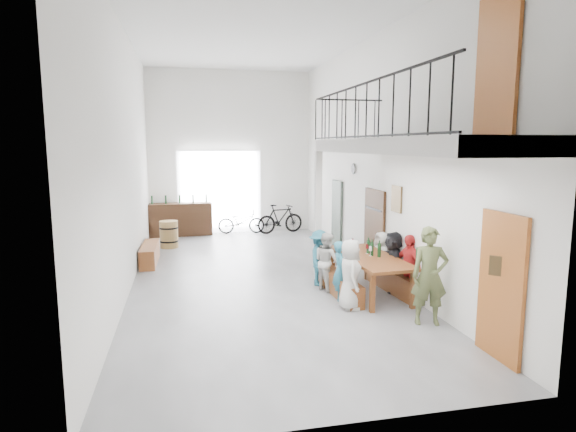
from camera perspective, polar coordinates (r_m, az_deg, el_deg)
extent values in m
plane|color=slate|center=(11.14, -3.63, -7.27)|extent=(12.00, 12.00, 0.00)
plane|color=white|center=(16.69, -6.83, 7.49)|extent=(5.50, 0.00, 5.50)
plane|color=white|center=(4.88, 6.71, 5.24)|extent=(5.50, 0.00, 5.50)
plane|color=white|center=(10.68, -18.63, 6.59)|extent=(0.00, 12.00, 12.00)
plane|color=white|center=(11.46, 10.06, 7.00)|extent=(0.00, 12.00, 12.00)
plane|color=white|center=(11.01, -3.92, 21.47)|extent=(12.00, 12.00, 0.00)
cube|color=white|center=(16.67, -8.10, 2.81)|extent=(2.80, 0.08, 2.80)
cube|color=#954D1C|center=(7.40, 23.92, -7.71)|extent=(0.06, 0.95, 2.10)
cube|color=#34200E|center=(11.34, 10.17, -1.92)|extent=(0.06, 1.10, 2.00)
cube|color=#2E3830|center=(13.94, 5.81, 0.10)|extent=(0.06, 0.80, 2.00)
cube|color=#954D1C|center=(7.54, 23.51, 16.03)|extent=(0.06, 0.90, 1.95)
cube|color=#46341C|center=(10.22, 12.74, 1.98)|extent=(0.04, 0.45, 0.55)
cylinder|color=white|center=(12.58, 7.78, 5.57)|extent=(0.04, 0.28, 0.28)
cube|color=silver|center=(8.23, 13.71, 8.10)|extent=(1.50, 5.60, 0.25)
cube|color=black|center=(8.00, 9.08, 15.27)|extent=(0.03, 5.60, 0.03)
cube|color=black|center=(7.94, 8.94, 9.31)|extent=(0.03, 5.60, 0.03)
cube|color=black|center=(10.84, 7.32, 13.49)|extent=(1.50, 0.03, 0.03)
cube|color=silver|center=(10.68, 3.57, -0.07)|extent=(0.14, 0.14, 2.88)
cube|color=brown|center=(9.87, 9.65, -4.88)|extent=(1.10, 2.43, 0.06)
cube|color=brown|center=(8.92, 9.97, -8.98)|extent=(0.09, 0.09, 0.73)
cube|color=brown|center=(9.28, 14.59, -8.43)|extent=(0.09, 0.09, 0.73)
cube|color=brown|center=(10.73, 5.30, -5.89)|extent=(0.09, 0.09, 0.73)
cube|color=brown|center=(11.04, 9.30, -5.56)|extent=(0.09, 0.09, 0.73)
cube|color=brown|center=(9.81, 6.20, -8.21)|extent=(0.37, 1.85, 0.42)
cube|color=brown|center=(10.28, 12.22, -7.52)|extent=(0.41, 1.95, 0.45)
cylinder|color=black|center=(10.06, 9.49, -3.43)|extent=(0.07, 0.07, 0.35)
cylinder|color=black|center=(9.87, 9.91, -3.67)|extent=(0.07, 0.07, 0.35)
cylinder|color=black|center=(9.79, 10.77, -3.80)|extent=(0.07, 0.07, 0.35)
cube|color=brown|center=(12.85, -16.07, -4.35)|extent=(0.41, 1.72, 0.48)
cylinder|color=olive|center=(14.61, -13.93, -2.12)|extent=(0.53, 0.53, 0.80)
cylinder|color=black|center=(14.64, -13.90, -2.88)|extent=(0.54, 0.54, 0.05)
cylinder|color=black|center=(14.57, -13.96, -1.35)|extent=(0.54, 0.54, 0.05)
cube|color=#34200E|center=(16.45, -12.66, -0.39)|extent=(2.10, 0.72, 1.09)
cylinder|color=black|center=(16.29, -15.83, 1.85)|extent=(0.06, 0.06, 0.28)
cylinder|color=black|center=(16.29, -14.28, 1.91)|extent=(0.06, 0.06, 0.28)
cylinder|color=black|center=(16.32, -12.73, 1.97)|extent=(0.06, 0.06, 0.28)
cylinder|color=black|center=(16.36, -11.19, 2.03)|extent=(0.06, 0.06, 0.28)
cylinder|color=black|center=(16.45, -9.67, 2.11)|extent=(0.06, 0.06, 0.28)
imported|color=silver|center=(8.98, 7.39, -6.87)|extent=(0.52, 0.70, 1.31)
imported|color=#26697F|center=(9.49, 6.19, -6.45)|extent=(0.34, 0.46, 1.17)
imported|color=silver|center=(10.10, 4.62, -5.37)|extent=(0.63, 0.71, 1.22)
imported|color=#26697F|center=(10.42, 3.73, -4.95)|extent=(0.71, 0.89, 1.21)
imported|color=red|center=(9.75, 14.10, -5.87)|extent=(0.48, 0.81, 1.29)
imported|color=black|center=(10.18, 12.32, -5.30)|extent=(0.65, 1.22, 1.26)
imported|color=silver|center=(10.81, 10.97, -4.81)|extent=(0.47, 0.62, 1.13)
imported|color=#4F5831|center=(8.47, 16.43, -6.83)|extent=(0.69, 0.55, 1.67)
imported|color=#144A17|center=(12.51, 6.92, -4.53)|extent=(0.48, 0.45, 0.43)
imported|color=black|center=(16.52, -5.56, -0.64)|extent=(1.62, 0.68, 0.83)
imported|color=black|center=(16.48, -0.94, -0.32)|extent=(1.73, 0.82, 1.00)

